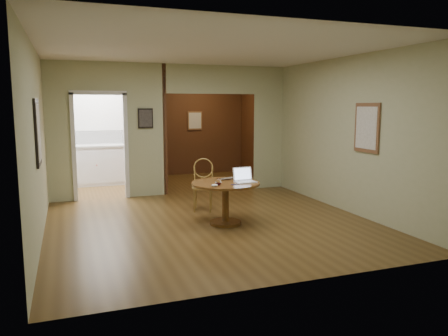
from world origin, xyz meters
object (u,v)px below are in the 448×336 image
object	(u,v)px
dining_table	(225,193)
open_laptop	(244,178)
chair	(203,182)
closed_laptop	(230,179)

from	to	relation	value
dining_table	open_laptop	size ratio (longest dim) A/B	3.25
chair	closed_laptop	distance (m)	0.86
dining_table	closed_laptop	bearing A→B (deg)	53.87
closed_laptop	dining_table	bearing A→B (deg)	-148.27
dining_table	open_laptop	world-z (taller)	open_laptop
chair	closed_laptop	world-z (taller)	chair
open_laptop	dining_table	bearing A→B (deg)	166.03
dining_table	closed_laptop	xyz separation A→B (m)	(0.15, 0.21, 0.19)
dining_table	closed_laptop	distance (m)	0.32
dining_table	chair	distance (m)	1.02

